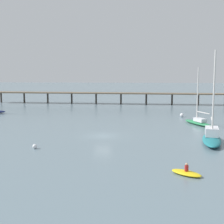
% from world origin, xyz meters
% --- Properties ---
extents(ground_plane, '(400.00, 400.00, 0.00)m').
position_xyz_m(ground_plane, '(0.00, 0.00, 0.00)').
color(ground_plane, slate).
extents(pier, '(74.58, 5.88, 7.33)m').
position_xyz_m(pier, '(15.09, 43.97, 4.02)').
color(pier, brown).
rests_on(pier, ground_plane).
extents(sailboat_teal, '(3.91, 8.89, 12.22)m').
position_xyz_m(sailboat_teal, '(15.08, -3.07, 0.82)').
color(sailboat_teal, '#1E727A').
rests_on(sailboat_teal, ground_plane).
extents(sailboat_green, '(4.72, 7.47, 10.16)m').
position_xyz_m(sailboat_green, '(15.85, 10.96, 0.65)').
color(sailboat_green, '#287F4C').
rests_on(sailboat_green, ground_plane).
extents(dinghy_yellow, '(3.19, 2.89, 1.14)m').
position_xyz_m(dinghy_yellow, '(9.83, -16.55, 0.20)').
color(dinghy_yellow, yellow).
rests_on(dinghy_yellow, ground_plane).
extents(mooring_buoy_mid, '(0.79, 0.79, 0.79)m').
position_xyz_m(mooring_buoy_mid, '(14.17, 20.12, 0.40)').
color(mooring_buoy_mid, silver).
rests_on(mooring_buoy_mid, ground_plane).
extents(mooring_buoy_outer, '(0.58, 0.58, 0.58)m').
position_xyz_m(mooring_buoy_outer, '(-7.46, -8.33, 0.29)').
color(mooring_buoy_outer, silver).
rests_on(mooring_buoy_outer, ground_plane).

